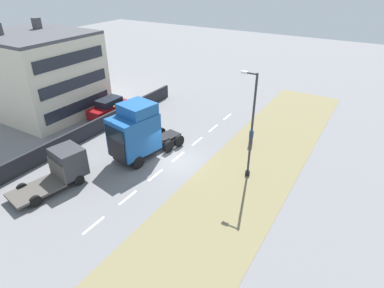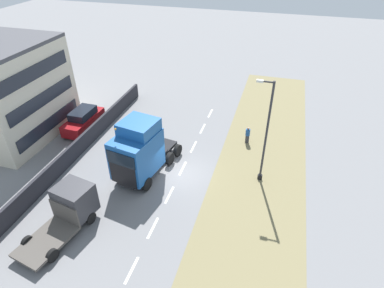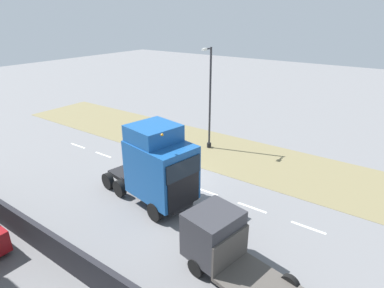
# 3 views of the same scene
# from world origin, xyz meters

# --- Properties ---
(ground_plane) EXTENTS (120.00, 120.00, 0.00)m
(ground_plane) POSITION_xyz_m (0.00, 0.00, 0.00)
(ground_plane) COLOR slate
(ground_plane) RESTS_ON ground
(grass_verge) EXTENTS (7.00, 44.00, 0.01)m
(grass_verge) POSITION_xyz_m (-6.00, 0.00, 0.01)
(grass_verge) COLOR olive
(grass_verge) RESTS_ON ground
(lane_markings) EXTENTS (0.16, 21.00, 0.00)m
(lane_markings) POSITION_xyz_m (0.00, -0.70, 0.00)
(lane_markings) COLOR white
(lane_markings) RESTS_ON ground
(boundary_wall) EXTENTS (0.25, 24.00, 1.48)m
(boundary_wall) POSITION_xyz_m (9.00, 0.00, 0.74)
(boundary_wall) COLOR #232328
(boundary_wall) RESTS_ON ground
(lorry_cab) EXTENTS (3.69, 6.84, 4.92)m
(lorry_cab) POSITION_xyz_m (2.76, 1.12, 2.40)
(lorry_cab) COLOR black
(lorry_cab) RESTS_ON ground
(flatbed_truck) EXTENTS (3.18, 5.70, 2.65)m
(flatbed_truck) POSITION_xyz_m (5.13, 6.62, 1.40)
(flatbed_truck) COLOR #333338
(flatbed_truck) RESTS_ON ground
(parked_car) EXTENTS (2.04, 4.69, 2.02)m
(parked_car) POSITION_xyz_m (10.81, -3.91, 0.98)
(parked_car) COLOR maroon
(parked_car) RESTS_ON ground
(lamp_post) EXTENTS (1.30, 0.35, 8.03)m
(lamp_post) POSITION_xyz_m (-6.02, -1.11, 3.70)
(lamp_post) COLOR black
(lamp_post) RESTS_ON ground
(pedestrian) EXTENTS (0.39, 0.39, 1.58)m
(pedestrian) POSITION_xyz_m (-4.42, -5.89, 0.77)
(pedestrian) COLOR #333338
(pedestrian) RESTS_ON ground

